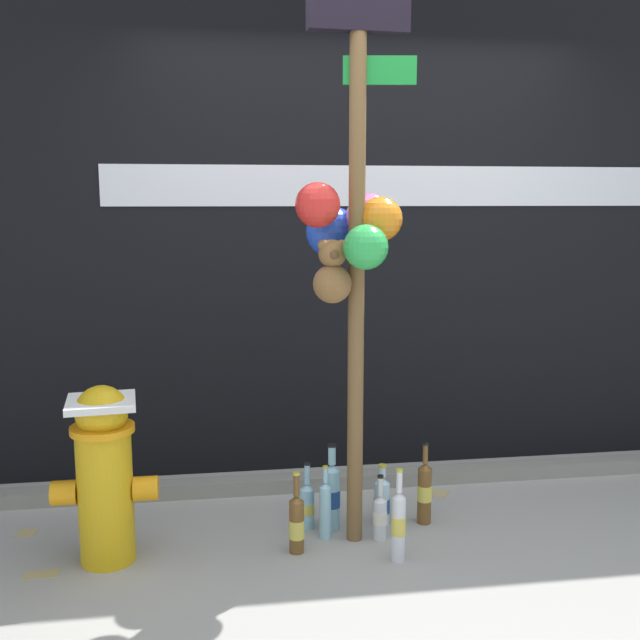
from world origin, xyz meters
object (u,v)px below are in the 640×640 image
object	(u,v)px
bottle_3	(380,515)
bottle_5	(325,509)
bottle_0	(307,504)
bottle_1	(332,495)
bottle_6	(297,523)
memorial_post	(352,200)
fire_hydrant	(104,471)
bottle_4	(424,492)
bottle_2	(399,524)
bottle_7	(382,500)

from	to	relation	value
bottle_3	bottle_5	world-z (taller)	bottle_5
bottle_0	bottle_1	size ratio (longest dim) A/B	0.78
bottle_0	bottle_6	size ratio (longest dim) A/B	0.87
bottle_0	memorial_post	bearing A→B (deg)	-35.25
fire_hydrant	bottle_1	size ratio (longest dim) A/B	1.87
bottle_3	bottle_4	size ratio (longest dim) A/B	0.76
bottle_2	bottle_3	world-z (taller)	bottle_2
fire_hydrant	bottle_1	world-z (taller)	fire_hydrant
bottle_0	bottle_3	xyz separation A→B (m)	(0.33, -0.17, -0.01)
bottle_6	bottle_1	bearing A→B (deg)	47.97
memorial_post	bottle_0	bearing A→B (deg)	144.75
bottle_0	bottle_5	distance (m)	0.14
fire_hydrant	bottle_1	bearing A→B (deg)	9.44
bottle_0	bottle_4	xyz separation A→B (m)	(0.58, -0.03, 0.04)
memorial_post	bottle_6	size ratio (longest dim) A/B	6.95
bottle_7	bottle_4	bearing A→B (deg)	-5.75
bottle_3	bottle_6	distance (m)	0.41
bottle_6	fire_hydrant	bearing A→B (deg)	176.78
bottle_5	bottle_7	distance (m)	0.32
bottle_7	bottle_5	bearing A→B (deg)	-159.26
fire_hydrant	bottle_4	xyz separation A→B (m)	(1.50, 0.17, -0.26)
memorial_post	fire_hydrant	distance (m)	1.61
bottle_0	bottle_4	size ratio (longest dim) A/B	0.80
memorial_post	bottle_1	xyz separation A→B (m)	(-0.07, 0.11, -1.41)
memorial_post	bottle_0	world-z (taller)	memorial_post
bottle_4	bottle_2	bearing A→B (deg)	-121.92
memorial_post	bottle_3	xyz separation A→B (m)	(0.14, -0.04, -1.47)
bottle_3	memorial_post	bearing A→B (deg)	165.79
bottle_1	bottle_7	world-z (taller)	bottle_1
memorial_post	bottle_6	world-z (taller)	memorial_post
memorial_post	bottle_1	size ratio (longest dim) A/B	6.19
bottle_3	bottle_7	distance (m)	0.16
bottle_6	bottle_7	world-z (taller)	bottle_6
bottle_3	bottle_2	bearing A→B (deg)	-81.81
bottle_4	bottle_6	world-z (taller)	bottle_4
memorial_post	bottle_6	bearing A→B (deg)	-156.95
fire_hydrant	bottle_7	xyz separation A→B (m)	(1.29, 0.19, -0.30)
bottle_0	fire_hydrant	bearing A→B (deg)	-167.86
bottle_4	bottle_7	bearing A→B (deg)	174.25
bottle_4	bottle_7	distance (m)	0.22
fire_hydrant	bottle_5	bearing A→B (deg)	4.35
fire_hydrant	bottle_0	xyz separation A→B (m)	(0.92, 0.20, -0.30)
memorial_post	bottle_3	bearing A→B (deg)	-14.21
bottle_2	bottle_0	bearing A→B (deg)	132.49
bottle_6	memorial_post	bearing A→B (deg)	23.05
fire_hydrant	bottle_3	world-z (taller)	fire_hydrant
bottle_1	bottle_5	world-z (taller)	bottle_1
fire_hydrant	bottle_0	size ratio (longest dim) A/B	2.40
bottle_6	bottle_0	bearing A→B (deg)	71.80
bottle_0	bottle_2	xyz separation A→B (m)	(0.36, -0.39, 0.05)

